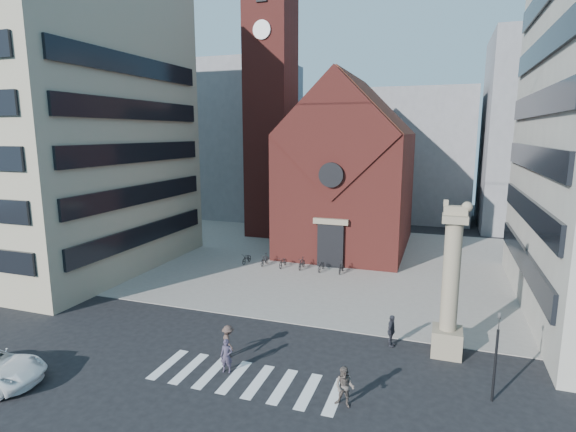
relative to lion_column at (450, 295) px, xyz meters
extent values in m
plane|color=black|center=(-10.01, -3.00, -3.46)|extent=(120.00, 120.00, 0.00)
cube|color=gray|center=(-10.01, 16.00, -3.43)|extent=(46.00, 30.00, 0.05)
cube|color=maroon|center=(-10.01, 22.00, 2.54)|extent=(12.00, 16.00, 12.00)
cube|color=#5F2A1E|center=(-10.01, 22.40, 8.54)|extent=(12.00, 15.40, 12.00)
cube|color=maroon|center=(-10.01, 14.05, 8.54)|extent=(11.76, 0.50, 11.76)
cylinder|color=black|center=(-10.01, 13.60, 5.04)|extent=(2.20, 0.30, 2.20)
cube|color=black|center=(-10.01, 13.85, -1.46)|extent=(2.40, 0.30, 4.00)
cube|color=gray|center=(-10.01, 13.80, 0.84)|extent=(3.20, 0.40, 0.50)
cube|color=maroon|center=(-20.01, 25.00, 11.54)|extent=(5.00, 5.00, 30.00)
cylinder|color=white|center=(-20.01, 22.40, 19.54)|extent=(2.00, 0.20, 2.00)
cube|color=#9E907A|center=(-34.01, 7.00, 9.54)|extent=(18.00, 20.00, 26.00)
cube|color=gray|center=(-30.01, 37.00, 7.54)|extent=(16.00, 14.00, 22.00)
cube|color=gray|center=(-4.01, 42.00, 5.54)|extent=(14.00, 12.00, 18.00)
cube|color=gray|center=(11.99, 39.00, 8.54)|extent=(16.00, 14.00, 24.00)
cube|color=gray|center=(-0.01, 0.00, -2.71)|extent=(1.60, 1.60, 1.50)
cylinder|color=gray|center=(-0.01, 0.00, 1.04)|extent=(0.90, 0.90, 6.00)
cube|color=gray|center=(-0.01, 0.00, 4.24)|extent=(1.30, 1.30, 0.40)
cube|color=gray|center=(-0.01, 0.00, 4.64)|extent=(1.20, 0.50, 0.55)
sphere|color=gray|center=(0.54, 0.00, 4.89)|extent=(0.56, 0.56, 0.56)
cube|color=gray|center=(-0.51, 0.00, 5.04)|extent=(0.25, 0.15, 0.35)
cylinder|color=black|center=(1.99, -4.00, -1.71)|extent=(0.12, 0.12, 3.50)
imported|color=black|center=(1.99, -4.00, 0.44)|extent=(0.13, 0.16, 0.80)
imported|color=#3A3246|center=(-10.69, -5.67, -2.57)|extent=(0.71, 0.53, 1.77)
imported|color=#5B4F49|center=(-4.35, -6.61, -2.51)|extent=(1.01, 0.83, 1.89)
imported|color=#2A2A32|center=(-3.02, 0.00, -2.52)|extent=(0.63, 1.16, 1.87)
imported|color=#45342E|center=(-11.33, -4.21, -2.55)|extent=(1.31, 1.29, 1.81)
imported|color=black|center=(-17.70, 12.46, -2.94)|extent=(0.66, 1.80, 0.94)
imported|color=black|center=(-15.90, 12.46, -2.89)|extent=(0.53, 1.74, 1.04)
imported|color=black|center=(-14.09, 12.46, -2.94)|extent=(0.66, 1.80, 0.94)
imported|color=black|center=(-12.29, 12.46, -2.89)|extent=(0.53, 1.74, 1.04)
imported|color=black|center=(-10.48, 12.46, -2.94)|extent=(0.66, 1.80, 0.94)
imported|color=black|center=(-8.68, 12.46, -2.89)|extent=(0.53, 1.74, 1.04)
camera|label=1|loc=(-0.78, -24.76, 8.69)|focal=28.00mm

